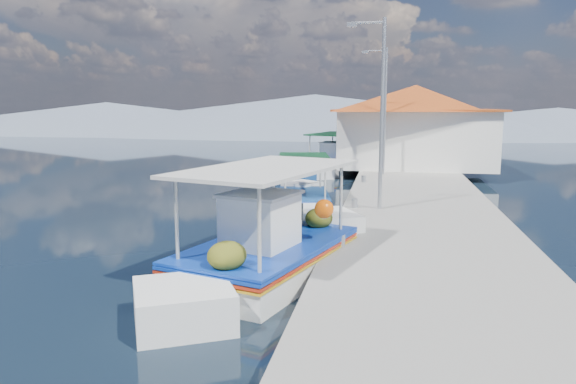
# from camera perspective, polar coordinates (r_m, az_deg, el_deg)

# --- Properties ---
(ground) EXTENTS (160.00, 160.00, 0.00)m
(ground) POSITION_cam_1_polar(r_m,az_deg,el_deg) (16.59, -6.66, -4.20)
(ground) COLOR black
(ground) RESTS_ON ground
(quay) EXTENTS (5.00, 44.00, 0.50)m
(quay) POSITION_cam_1_polar(r_m,az_deg,el_deg) (21.72, 13.29, -0.53)
(quay) COLOR gray
(quay) RESTS_ON ground
(bollards) EXTENTS (0.20, 17.20, 0.30)m
(bollards) POSITION_cam_1_polar(r_m,az_deg,el_deg) (20.92, 7.66, 0.38)
(bollards) COLOR #A5A8AD
(bollards) RESTS_ON quay
(main_caique) EXTENTS (4.04, 8.08, 2.78)m
(main_caique) POSITION_cam_1_polar(r_m,az_deg,el_deg) (12.18, -2.16, -6.51)
(main_caique) COLOR white
(main_caique) RESTS_ON ground
(caique_green_canopy) EXTENTS (2.49, 5.83, 2.22)m
(caique_green_canopy) POSITION_cam_1_polar(r_m,az_deg,el_deg) (19.83, 1.75, -0.96)
(caique_green_canopy) COLOR white
(caique_green_canopy) RESTS_ON ground
(caique_blue_hull) EXTENTS (2.99, 5.15, 0.99)m
(caique_blue_hull) POSITION_cam_1_polar(r_m,az_deg,el_deg) (27.75, 0.55, 1.84)
(caique_blue_hull) COLOR navy
(caique_blue_hull) RESTS_ON ground
(caique_far) EXTENTS (3.38, 6.88, 2.51)m
(caique_far) POSITION_cam_1_polar(r_m,az_deg,el_deg) (30.71, 4.96, 2.89)
(caique_far) COLOR white
(caique_far) RESTS_ON ground
(harbor_building) EXTENTS (10.49, 10.49, 4.40)m
(harbor_building) POSITION_cam_1_polar(r_m,az_deg,el_deg) (30.44, 13.31, 6.99)
(harbor_building) COLOR white
(harbor_building) RESTS_ON quay
(lamp_post_near) EXTENTS (1.21, 0.14, 6.00)m
(lamp_post_near) POSITION_cam_1_polar(r_m,az_deg,el_deg) (17.40, 9.65, 9.15)
(lamp_post_near) COLOR #A5A8AD
(lamp_post_near) RESTS_ON quay
(lamp_post_far) EXTENTS (1.21, 0.14, 6.00)m
(lamp_post_far) POSITION_cam_1_polar(r_m,az_deg,el_deg) (26.40, 10.06, 9.12)
(lamp_post_far) COLOR #A5A8AD
(lamp_post_far) RESTS_ON quay
(mountain_ridge) EXTENTS (171.40, 96.00, 5.50)m
(mountain_ridge) POSITION_cam_1_polar(r_m,az_deg,el_deg) (71.44, 12.15, 7.59)
(mountain_ridge) COLOR slate
(mountain_ridge) RESTS_ON ground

